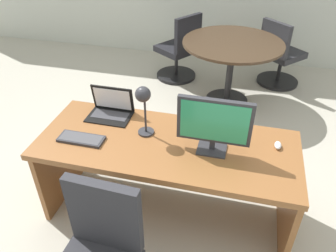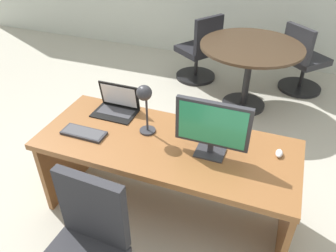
{
  "view_description": "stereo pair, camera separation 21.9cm",
  "coord_description": "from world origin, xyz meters",
  "px_view_note": "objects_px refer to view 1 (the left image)",
  "views": [
    {
      "loc": [
        0.47,
        -1.82,
        2.2
      ],
      "look_at": [
        0.0,
        0.04,
        0.85
      ],
      "focal_mm": 35.59,
      "sensor_mm": 36.0,
      "label": 1
    },
    {
      "loc": [
        0.68,
        -1.76,
        2.2
      ],
      "look_at": [
        0.0,
        0.04,
        0.85
      ],
      "focal_mm": 35.59,
      "sensor_mm": 36.0,
      "label": 2
    }
  ],
  "objects_px": {
    "keyboard": "(81,139)",
    "mouse": "(278,145)",
    "desk": "(168,158)",
    "laptop": "(111,106)",
    "meeting_chair_near": "(279,59)",
    "monitor": "(214,123)",
    "meeting_table": "(231,58)",
    "meeting_chair_far": "(179,53)",
    "desk_lamp": "(143,101)"
  },
  "relations": [
    {
      "from": "meeting_table",
      "to": "meeting_chair_far",
      "type": "bearing_deg",
      "value": 145.67
    },
    {
      "from": "monitor",
      "to": "desk",
      "type": "bearing_deg",
      "value": 171.13
    },
    {
      "from": "keyboard",
      "to": "meeting_table",
      "type": "height_order",
      "value": "meeting_table"
    },
    {
      "from": "laptop",
      "to": "meeting_chair_near",
      "type": "height_order",
      "value": "laptop"
    },
    {
      "from": "mouse",
      "to": "meeting_chair_far",
      "type": "xyz_separation_m",
      "value": [
        -1.2,
        2.28,
        -0.37
      ]
    },
    {
      "from": "keyboard",
      "to": "meeting_chair_near",
      "type": "bearing_deg",
      "value": 60.91
    },
    {
      "from": "monitor",
      "to": "meeting_chair_far",
      "type": "height_order",
      "value": "monitor"
    },
    {
      "from": "mouse",
      "to": "desk_lamp",
      "type": "distance_m",
      "value": 0.99
    },
    {
      "from": "keyboard",
      "to": "mouse",
      "type": "relative_size",
      "value": 3.99
    },
    {
      "from": "laptop",
      "to": "meeting_chair_far",
      "type": "relative_size",
      "value": 0.37
    },
    {
      "from": "mouse",
      "to": "keyboard",
      "type": "bearing_deg",
      "value": -169.4
    },
    {
      "from": "monitor",
      "to": "keyboard",
      "type": "bearing_deg",
      "value": -173.07
    },
    {
      "from": "mouse",
      "to": "meeting_table",
      "type": "xyz_separation_m",
      "value": [
        -0.47,
        1.78,
        -0.15
      ]
    },
    {
      "from": "keyboard",
      "to": "mouse",
      "type": "bearing_deg",
      "value": 10.6
    },
    {
      "from": "monitor",
      "to": "laptop",
      "type": "height_order",
      "value": "monitor"
    },
    {
      "from": "laptop",
      "to": "keyboard",
      "type": "height_order",
      "value": "laptop"
    },
    {
      "from": "keyboard",
      "to": "desk_lamp",
      "type": "bearing_deg",
      "value": 22.06
    },
    {
      "from": "desk",
      "to": "meeting_table",
      "type": "relative_size",
      "value": 1.61
    },
    {
      "from": "mouse",
      "to": "desk_lamp",
      "type": "xyz_separation_m",
      "value": [
        -0.95,
        -0.08,
        0.27
      ]
    },
    {
      "from": "keyboard",
      "to": "meeting_table",
      "type": "bearing_deg",
      "value": 66.06
    },
    {
      "from": "laptop",
      "to": "desk_lamp",
      "type": "relative_size",
      "value": 0.86
    },
    {
      "from": "desk",
      "to": "meeting_table",
      "type": "height_order",
      "value": "meeting_table"
    },
    {
      "from": "laptop",
      "to": "meeting_table",
      "type": "distance_m",
      "value": 1.86
    },
    {
      "from": "keyboard",
      "to": "meeting_chair_far",
      "type": "relative_size",
      "value": 0.36
    },
    {
      "from": "desk",
      "to": "keyboard",
      "type": "xyz_separation_m",
      "value": [
        -0.61,
        -0.16,
        0.19
      ]
    },
    {
      "from": "meeting_table",
      "to": "keyboard",
      "type": "bearing_deg",
      "value": -113.94
    },
    {
      "from": "desk_lamp",
      "to": "keyboard",
      "type": "bearing_deg",
      "value": -157.94
    },
    {
      "from": "laptop",
      "to": "desk_lamp",
      "type": "distance_m",
      "value": 0.46
    },
    {
      "from": "meeting_chair_near",
      "to": "laptop",
      "type": "bearing_deg",
      "value": -121.49
    },
    {
      "from": "desk",
      "to": "monitor",
      "type": "relative_size",
      "value": 3.78
    },
    {
      "from": "meeting_table",
      "to": "meeting_chair_near",
      "type": "bearing_deg",
      "value": 47.91
    },
    {
      "from": "laptop",
      "to": "meeting_chair_near",
      "type": "xyz_separation_m",
      "value": [
        1.42,
        2.32,
        -0.43
      ]
    },
    {
      "from": "desk",
      "to": "laptop",
      "type": "distance_m",
      "value": 0.62
    },
    {
      "from": "desk",
      "to": "meeting_table",
      "type": "bearing_deg",
      "value": 80.96
    },
    {
      "from": "monitor",
      "to": "laptop",
      "type": "bearing_deg",
      "value": 162.35
    },
    {
      "from": "monitor",
      "to": "meeting_chair_far",
      "type": "distance_m",
      "value": 2.61
    },
    {
      "from": "monitor",
      "to": "keyboard",
      "type": "xyz_separation_m",
      "value": [
        -0.93,
        -0.11,
        -0.22
      ]
    },
    {
      "from": "laptop",
      "to": "desk_lamp",
      "type": "height_order",
      "value": "desk_lamp"
    },
    {
      "from": "meeting_chair_near",
      "to": "desk_lamp",
      "type": "bearing_deg",
      "value": -113.03
    },
    {
      "from": "laptop",
      "to": "mouse",
      "type": "bearing_deg",
      "value": -5.54
    },
    {
      "from": "desk_lamp",
      "to": "meeting_table",
      "type": "bearing_deg",
      "value": 75.66
    },
    {
      "from": "meeting_table",
      "to": "meeting_chair_far",
      "type": "xyz_separation_m",
      "value": [
        -0.73,
        0.5,
        -0.22
      ]
    },
    {
      "from": "desk",
      "to": "keyboard",
      "type": "distance_m",
      "value": 0.66
    },
    {
      "from": "desk",
      "to": "laptop",
      "type": "relative_size",
      "value": 5.45
    },
    {
      "from": "desk",
      "to": "laptop",
      "type": "bearing_deg",
      "value": 157.29
    },
    {
      "from": "mouse",
      "to": "desk",
      "type": "bearing_deg",
      "value": -173.05
    },
    {
      "from": "monitor",
      "to": "meeting_chair_near",
      "type": "bearing_deg",
      "value": 77.55
    },
    {
      "from": "desk",
      "to": "meeting_chair_near",
      "type": "xyz_separation_m",
      "value": [
        0.9,
        2.54,
        -0.18
      ]
    },
    {
      "from": "desk",
      "to": "meeting_chair_near",
      "type": "relative_size",
      "value": 2.1
    },
    {
      "from": "monitor",
      "to": "meeting_chair_far",
      "type": "bearing_deg",
      "value": 107.36
    }
  ]
}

